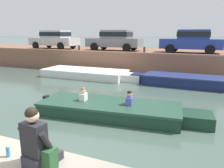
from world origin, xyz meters
TOP-DOWN VIEW (x-y plane):
  - ground_plane at (0.00, 5.55)m, footprint 400.00×400.00m
  - far_quay_wall at (0.00, 14.10)m, footprint 60.00×6.00m
  - far_wall_coping at (0.00, 11.22)m, footprint 60.00×0.24m
  - boat_moored_west_white at (-4.11, 9.42)m, footprint 6.59×2.24m
  - boat_moored_central_navy at (1.63, 9.40)m, footprint 5.10×1.66m
  - motorboat_passing at (0.07, 3.74)m, footprint 5.92×2.21m
  - car_leftmost_silver at (-9.27, 12.87)m, footprint 4.33×1.99m
  - car_left_inner_grey at (-3.64, 12.87)m, footprint 4.16×2.00m
  - car_centre_blue at (1.90, 12.87)m, footprint 3.96×2.08m
  - mooring_bollard_west at (-5.93, 11.35)m, footprint 0.15×0.15m
  - mooring_bollard_mid at (-0.95, 11.35)m, footprint 0.15×0.15m
  - person_seated_right at (0.51, -0.50)m, footprint 0.55×0.55m
  - bottle_drink at (-0.11, -0.51)m, footprint 0.06×0.06m
  - backpack_on_ledge at (0.70, -0.51)m, footprint 0.28×0.24m

SIDE VIEW (x-z plane):
  - ground_plane at x=0.00m, z-range 0.00..0.00m
  - motorboat_passing at x=0.07m, z-range -0.24..0.72m
  - boat_moored_west_white at x=-4.11m, z-range 0.00..0.50m
  - boat_moored_central_navy at x=1.63m, z-range 0.00..0.56m
  - far_quay_wall at x=0.00m, z-range 0.00..1.50m
  - bottle_drink at x=-0.11m, z-range 0.79..0.99m
  - backpack_on_ledge at x=0.70m, z-range 0.76..1.17m
  - person_seated_right at x=0.51m, z-range 0.69..1.65m
  - far_wall_coping at x=0.00m, z-range 1.50..1.58m
  - mooring_bollard_west at x=-5.93m, z-range 1.51..1.96m
  - mooring_bollard_mid at x=-0.95m, z-range 1.51..1.96m
  - car_centre_blue at x=1.90m, z-range 1.57..3.11m
  - car_leftmost_silver at x=-9.27m, z-range 1.57..3.11m
  - car_left_inner_grey at x=-3.64m, z-range 1.57..3.11m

